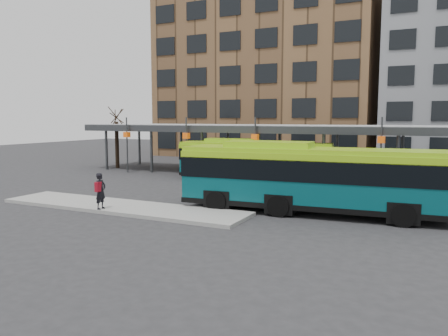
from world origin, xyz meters
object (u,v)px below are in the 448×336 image
Objects in this scene: bus_front at (310,177)px; pedestrian at (101,191)px; bus_rear at (254,159)px; tree at (117,142)px.

pedestrian is at bearing -160.13° from bus_front.
bus_front reaches higher than bus_rear.
tree reaches higher than pedestrian.
pedestrian is at bearing -52.99° from tree.
pedestrian is (-2.71, -13.99, -0.54)m from bus_rear.
bus_rear is at bearing -14.04° from pedestrian.
bus_rear reaches higher than pedestrian.
bus_front reaches higher than pedestrian.
tree is at bearing 162.96° from bus_rear.
pedestrian is at bearing -109.53° from bus_rear.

